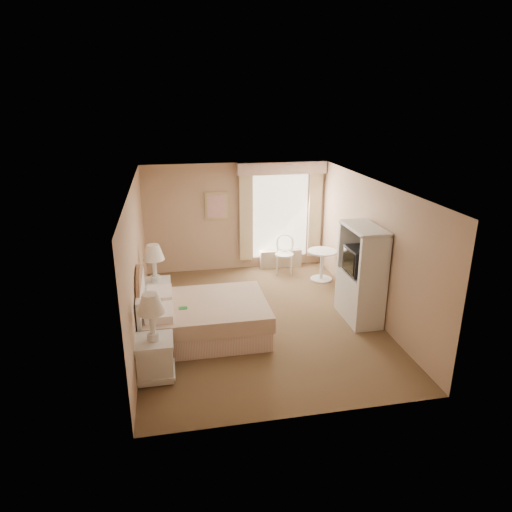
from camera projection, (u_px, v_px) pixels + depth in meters
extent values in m
cube|color=brown|center=(259.00, 319.00, 8.41)|extent=(4.20, 5.50, 0.01)
cube|color=silver|center=(260.00, 185.00, 7.58)|extent=(4.20, 5.50, 0.01)
cube|color=tan|center=(236.00, 217.00, 10.55)|extent=(4.20, 0.01, 2.50)
cube|color=tan|center=(305.00, 330.00, 5.45)|extent=(4.20, 0.01, 2.50)
cube|color=tan|center=(136.00, 264.00, 7.62)|extent=(0.01, 5.50, 2.50)
cube|color=tan|center=(371.00, 248.00, 8.38)|extent=(0.01, 5.50, 2.50)
cube|color=white|center=(280.00, 215.00, 10.71)|extent=(1.30, 0.02, 2.00)
cube|color=beige|center=(246.00, 218.00, 10.51)|extent=(0.30, 0.08, 2.05)
cube|color=beige|center=(315.00, 214.00, 10.81)|extent=(0.30, 0.08, 2.05)
cube|color=tan|center=(282.00, 168.00, 10.25)|extent=(2.05, 0.20, 0.28)
cube|color=beige|center=(280.00, 258.00, 10.97)|extent=(1.00, 0.22, 0.42)
cube|color=tan|center=(216.00, 206.00, 10.34)|extent=(0.52, 0.03, 0.62)
cube|color=beige|center=(216.00, 206.00, 10.32)|extent=(0.42, 0.02, 0.52)
cube|color=tan|center=(207.00, 326.00, 7.82)|extent=(2.00, 1.52, 0.34)
cube|color=beige|center=(206.00, 310.00, 7.72)|extent=(2.06, 1.58, 0.27)
cube|color=white|center=(159.00, 313.00, 7.18)|extent=(0.43, 0.59, 0.13)
cube|color=white|center=(159.00, 294.00, 7.85)|extent=(0.43, 0.59, 0.13)
cube|color=#248536|center=(183.00, 308.00, 7.47)|extent=(0.14, 0.10, 0.01)
cube|color=silver|center=(142.00, 313.00, 7.51)|extent=(0.06, 1.62, 1.05)
cylinder|color=#95734F|center=(142.00, 307.00, 7.48)|extent=(0.05, 1.43, 1.43)
cube|color=silver|center=(155.00, 360.00, 6.58)|extent=(0.50, 0.50, 0.54)
cube|color=silver|center=(154.00, 342.00, 6.48)|extent=(0.54, 0.54, 0.07)
cube|color=silver|center=(156.00, 371.00, 6.64)|extent=(0.54, 0.54, 0.05)
cylinder|color=silver|center=(153.00, 336.00, 6.45)|extent=(0.17, 0.17, 0.11)
cylinder|color=silver|center=(152.00, 322.00, 6.38)|extent=(0.08, 0.08, 0.43)
cone|color=white|center=(150.00, 303.00, 6.28)|extent=(0.39, 0.39, 0.28)
cube|color=silver|center=(157.00, 298.00, 8.61)|extent=(0.51, 0.51, 0.55)
cube|color=silver|center=(156.00, 283.00, 8.51)|extent=(0.55, 0.55, 0.07)
cube|color=silver|center=(158.00, 307.00, 8.67)|extent=(0.55, 0.55, 0.05)
cylinder|color=silver|center=(155.00, 278.00, 8.48)|extent=(0.18, 0.18, 0.11)
cylinder|color=silver|center=(154.00, 267.00, 8.40)|extent=(0.08, 0.08, 0.44)
cone|color=white|center=(153.00, 252.00, 8.31)|extent=(0.40, 0.40, 0.29)
cylinder|color=silver|center=(321.00, 279.00, 10.25)|extent=(0.48, 0.48, 0.03)
cylinder|color=silver|center=(322.00, 265.00, 10.14)|extent=(0.07, 0.07, 0.65)
cylinder|color=silver|center=(322.00, 251.00, 10.03)|extent=(0.65, 0.65, 0.04)
cylinder|color=silver|center=(277.00, 266.00, 10.45)|extent=(0.03, 0.03, 0.44)
cylinder|color=silver|center=(291.00, 266.00, 10.41)|extent=(0.03, 0.03, 0.44)
cylinder|color=silver|center=(277.00, 261.00, 10.76)|extent=(0.03, 0.03, 0.44)
cylinder|color=silver|center=(291.00, 262.00, 10.72)|extent=(0.03, 0.03, 0.44)
cylinder|color=silver|center=(284.00, 255.00, 10.51)|extent=(0.53, 0.53, 0.04)
torus|color=silver|center=(285.00, 243.00, 10.56)|extent=(0.43, 0.22, 0.42)
cylinder|color=silver|center=(278.00, 245.00, 10.62)|extent=(0.03, 0.03, 0.39)
cylinder|color=silver|center=(292.00, 245.00, 10.59)|extent=(0.03, 0.03, 0.39)
cube|color=silver|center=(359.00, 297.00, 8.33)|extent=(0.53, 1.06, 0.87)
cube|color=silver|center=(375.00, 261.00, 7.58)|extent=(0.53, 0.08, 0.87)
cube|color=silver|center=(352.00, 243.00, 8.50)|extent=(0.53, 0.08, 0.87)
cube|color=silver|center=(365.00, 228.00, 7.90)|extent=(0.53, 1.06, 0.06)
cube|color=silver|center=(376.00, 251.00, 8.08)|extent=(0.04, 1.06, 0.87)
cube|color=black|center=(361.00, 260.00, 8.09)|extent=(0.46, 0.58, 0.46)
cube|color=black|center=(349.00, 261.00, 8.05)|extent=(0.02, 0.48, 0.39)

